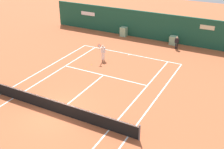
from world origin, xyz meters
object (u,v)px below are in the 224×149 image
object	(u,v)px
ball_kid_centre_post	(177,42)
tennis_ball_near_service_line	(86,68)
player_on_baseline	(103,51)
tennis_ball_mid_court	(92,65)

from	to	relation	value
ball_kid_centre_post	tennis_ball_near_service_line	distance (m)	10.26
player_on_baseline	tennis_ball_near_service_line	size ratio (longest dim) A/B	26.02
ball_kid_centre_post	tennis_ball_mid_court	bearing A→B (deg)	52.73
player_on_baseline	tennis_ball_mid_court	distance (m)	1.76
player_on_baseline	tennis_ball_near_service_line	world-z (taller)	player_on_baseline
ball_kid_centre_post	tennis_ball_near_service_line	xyz separation A→B (m)	(-5.87, -8.38, -0.75)
player_on_baseline	tennis_ball_near_service_line	xyz separation A→B (m)	(-0.51, -2.28, -0.88)
tennis_ball_near_service_line	tennis_ball_mid_court	xyz separation A→B (m)	(0.16, 0.80, 0.00)
ball_kid_centre_post	tennis_ball_mid_court	xyz separation A→B (m)	(-5.71, -7.59, -0.75)
tennis_ball_near_service_line	player_on_baseline	bearing A→B (deg)	77.51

